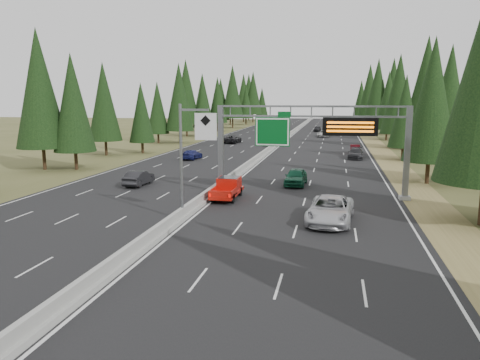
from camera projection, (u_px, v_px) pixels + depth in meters
name	position (u px, v px, depth m)	size (l,w,h in m)	color
road	(277.00, 146.00, 85.88)	(32.00, 260.00, 0.08)	black
shoulder_right	(378.00, 148.00, 82.41)	(3.60, 260.00, 0.06)	olive
shoulder_left	(185.00, 144.00, 89.35)	(3.60, 260.00, 0.06)	#464A22
median_barrier	(277.00, 144.00, 85.81)	(0.70, 260.00, 0.85)	gray
sign_gantry	(318.00, 137.00, 39.66)	(16.75, 0.98, 7.80)	slate
hov_sign_pole	(189.00, 154.00, 31.80)	(2.80, 0.50, 8.00)	slate
tree_row_right	(419.00, 91.00, 69.47)	(12.03, 237.84, 18.88)	black
tree_row_left	(154.00, 94.00, 85.28)	(11.89, 236.30, 18.97)	black
silver_minivan	(330.00, 210.00, 31.82)	(2.90, 6.29, 1.75)	#B8B8BD
red_pickup	(228.00, 187.00, 39.85)	(1.89, 5.30, 1.73)	black
car_ahead_green	(296.00, 177.00, 45.78)	(1.95, 4.84, 1.65)	#114E33
car_ahead_dkred	(355.00, 149.00, 72.76)	(1.47, 4.20, 1.38)	#4B0A11
car_ahead_dkgrey	(356.00, 153.00, 66.57)	(2.07, 5.09, 1.48)	black
car_ahead_white	(324.00, 134.00, 105.54)	(2.53, 5.48, 1.52)	silver
car_ahead_far	(317.00, 129.00, 123.30)	(1.75, 4.35, 1.48)	black
car_onc_near	(139.00, 178.00, 45.69)	(1.54, 4.40, 1.45)	black
car_onc_blue	(192.00, 154.00, 65.89)	(1.85, 4.55, 1.32)	navy
car_onc_white	(269.00, 141.00, 85.76)	(1.77, 4.39, 1.50)	silver
car_onc_far	(232.00, 139.00, 90.64)	(2.56, 5.55, 1.54)	black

